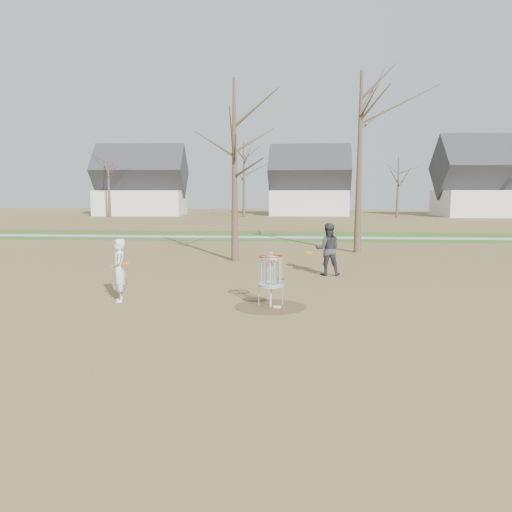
{
  "coord_description": "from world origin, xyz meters",
  "views": [
    {
      "loc": [
        0.69,
        -12.26,
        2.84
      ],
      "look_at": [
        -0.5,
        1.5,
        1.1
      ],
      "focal_mm": 35.0,
      "sensor_mm": 36.0,
      "label": 1
    }
  ],
  "objects_px": {
    "player_throwing": "(328,249)",
    "disc_grounded": "(277,307)",
    "player_standing": "(119,270)",
    "disc_golf_basket": "(271,271)"
  },
  "relations": [
    {
      "from": "player_throwing",
      "to": "disc_grounded",
      "type": "height_order",
      "value": "player_throwing"
    },
    {
      "from": "player_standing",
      "to": "disc_grounded",
      "type": "distance_m",
      "value": 4.26
    },
    {
      "from": "player_throwing",
      "to": "disc_grounded",
      "type": "bearing_deg",
      "value": 72.3
    },
    {
      "from": "player_standing",
      "to": "disc_golf_basket",
      "type": "xyz_separation_m",
      "value": [
        4.01,
        -0.31,
        0.08
      ]
    },
    {
      "from": "player_throwing",
      "to": "disc_grounded",
      "type": "relative_size",
      "value": 8.28
    },
    {
      "from": "disc_golf_basket",
      "to": "player_standing",
      "type": "bearing_deg",
      "value": 175.57
    },
    {
      "from": "disc_grounded",
      "to": "disc_golf_basket",
      "type": "distance_m",
      "value": 0.91
    },
    {
      "from": "player_standing",
      "to": "player_throwing",
      "type": "distance_m",
      "value": 7.43
    },
    {
      "from": "player_standing",
      "to": "disc_grounded",
      "type": "height_order",
      "value": "player_standing"
    },
    {
      "from": "player_standing",
      "to": "player_throwing",
      "type": "xyz_separation_m",
      "value": [
        5.7,
        4.77,
        0.08
      ]
    }
  ]
}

